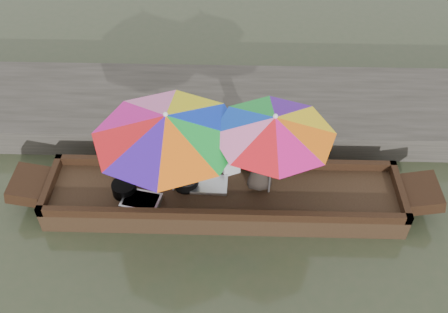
{
  "coord_description": "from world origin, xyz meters",
  "views": [
    {
      "loc": [
        0.15,
        -5.26,
        6.14
      ],
      "look_at": [
        0.0,
        0.1,
        1.0
      ],
      "focal_mm": 40.0,
      "sensor_mm": 36.0,
      "label": 1
    }
  ],
  "objects_px": {
    "tray_scallop": "(209,185)",
    "cooking_pot": "(124,188)",
    "charcoal_grill": "(186,182)",
    "tray_crayfish": "(141,201)",
    "umbrella_bow": "(170,154)",
    "supply_bag": "(230,165)",
    "umbrella_stern": "(272,156)",
    "vendor": "(261,162)",
    "boat_hull": "(224,198)"
  },
  "relations": [
    {
      "from": "cooking_pot",
      "to": "supply_bag",
      "type": "distance_m",
      "value": 1.71
    },
    {
      "from": "supply_bag",
      "to": "umbrella_bow",
      "type": "height_order",
      "value": "umbrella_bow"
    },
    {
      "from": "cooking_pot",
      "to": "vendor",
      "type": "height_order",
      "value": "vendor"
    },
    {
      "from": "charcoal_grill",
      "to": "supply_bag",
      "type": "distance_m",
      "value": 0.77
    },
    {
      "from": "boat_hull",
      "to": "umbrella_stern",
      "type": "height_order",
      "value": "umbrella_stern"
    },
    {
      "from": "charcoal_grill",
      "to": "umbrella_bow",
      "type": "bearing_deg",
      "value": -153.81
    },
    {
      "from": "charcoal_grill",
      "to": "cooking_pot",
      "type": "bearing_deg",
      "value": -169.14
    },
    {
      "from": "cooking_pot",
      "to": "tray_scallop",
      "type": "distance_m",
      "value": 1.32
    },
    {
      "from": "tray_crayfish",
      "to": "supply_bag",
      "type": "height_order",
      "value": "supply_bag"
    },
    {
      "from": "boat_hull",
      "to": "cooking_pot",
      "type": "bearing_deg",
      "value": -176.92
    },
    {
      "from": "tray_crayfish",
      "to": "supply_bag",
      "type": "xyz_separation_m",
      "value": [
        1.34,
        0.74,
        0.09
      ]
    },
    {
      "from": "tray_crayfish",
      "to": "charcoal_grill",
      "type": "relative_size",
      "value": 1.49
    },
    {
      "from": "boat_hull",
      "to": "umbrella_stern",
      "type": "relative_size",
      "value": 3.15
    },
    {
      "from": "tray_crayfish",
      "to": "tray_scallop",
      "type": "xyz_separation_m",
      "value": [
        1.02,
        0.39,
        -0.01
      ]
    },
    {
      "from": "tray_scallop",
      "to": "supply_bag",
      "type": "distance_m",
      "value": 0.48
    },
    {
      "from": "cooking_pot",
      "to": "tray_crayfish",
      "type": "height_order",
      "value": "cooking_pot"
    },
    {
      "from": "supply_bag",
      "to": "vendor",
      "type": "distance_m",
      "value": 0.7
    },
    {
      "from": "vendor",
      "to": "tray_scallop",
      "type": "bearing_deg",
      "value": -0.47
    },
    {
      "from": "tray_crayfish",
      "to": "umbrella_bow",
      "type": "height_order",
      "value": "umbrella_bow"
    },
    {
      "from": "cooking_pot",
      "to": "umbrella_stern",
      "type": "relative_size",
      "value": 0.22
    },
    {
      "from": "tray_scallop",
      "to": "charcoal_grill",
      "type": "xyz_separation_m",
      "value": [
        -0.36,
        -0.0,
        0.06
      ]
    },
    {
      "from": "boat_hull",
      "to": "tray_crayfish",
      "type": "height_order",
      "value": "tray_crayfish"
    },
    {
      "from": "umbrella_bow",
      "to": "tray_crayfish",
      "type": "bearing_deg",
      "value": -147.38
    },
    {
      "from": "cooking_pot",
      "to": "tray_crayfish",
      "type": "xyz_separation_m",
      "value": [
        0.29,
        -0.21,
        -0.05
      ]
    },
    {
      "from": "vendor",
      "to": "umbrella_stern",
      "type": "height_order",
      "value": "umbrella_stern"
    },
    {
      "from": "boat_hull",
      "to": "cooking_pot",
      "type": "xyz_separation_m",
      "value": [
        -1.54,
        -0.08,
        0.27
      ]
    },
    {
      "from": "boat_hull",
      "to": "cooking_pot",
      "type": "relative_size",
      "value": 14.63
    },
    {
      "from": "cooking_pot",
      "to": "charcoal_grill",
      "type": "height_order",
      "value": "cooking_pot"
    },
    {
      "from": "vendor",
      "to": "supply_bag",
      "type": "bearing_deg",
      "value": -37.15
    },
    {
      "from": "tray_crayfish",
      "to": "tray_scallop",
      "type": "bearing_deg",
      "value": 21.09
    },
    {
      "from": "vendor",
      "to": "umbrella_bow",
      "type": "relative_size",
      "value": 0.49
    },
    {
      "from": "tray_scallop",
      "to": "umbrella_bow",
      "type": "distance_m",
      "value": 0.94
    },
    {
      "from": "tray_crayfish",
      "to": "supply_bag",
      "type": "distance_m",
      "value": 1.53
    },
    {
      "from": "boat_hull",
      "to": "supply_bag",
      "type": "bearing_deg",
      "value": 79.25
    },
    {
      "from": "tray_scallop",
      "to": "umbrella_stern",
      "type": "xyz_separation_m",
      "value": [
        0.93,
        -0.1,
        0.74
      ]
    },
    {
      "from": "umbrella_bow",
      "to": "umbrella_stern",
      "type": "bearing_deg",
      "value": 0.0
    },
    {
      "from": "tray_crayfish",
      "to": "tray_scallop",
      "type": "height_order",
      "value": "tray_crayfish"
    },
    {
      "from": "umbrella_stern",
      "to": "tray_crayfish",
      "type": "bearing_deg",
      "value": -171.48
    },
    {
      "from": "tray_scallop",
      "to": "cooking_pot",
      "type": "bearing_deg",
      "value": -172.03
    },
    {
      "from": "tray_crayfish",
      "to": "umbrella_stern",
      "type": "distance_m",
      "value": 2.1
    },
    {
      "from": "tray_crayfish",
      "to": "supply_bag",
      "type": "bearing_deg",
      "value": 29.05
    },
    {
      "from": "tray_scallop",
      "to": "vendor",
      "type": "height_order",
      "value": "vendor"
    },
    {
      "from": "charcoal_grill",
      "to": "vendor",
      "type": "relative_size",
      "value": 0.36
    },
    {
      "from": "boat_hull",
      "to": "charcoal_grill",
      "type": "relative_size",
      "value": 14.39
    },
    {
      "from": "cooking_pot",
      "to": "charcoal_grill",
      "type": "xyz_separation_m",
      "value": [
        0.94,
        0.18,
        -0.01
      ]
    },
    {
      "from": "charcoal_grill",
      "to": "umbrella_stern",
      "type": "relative_size",
      "value": 0.22
    },
    {
      "from": "tray_crayfish",
      "to": "umbrella_stern",
      "type": "height_order",
      "value": "umbrella_stern"
    },
    {
      "from": "cooking_pot",
      "to": "supply_bag",
      "type": "bearing_deg",
      "value": 18.17
    },
    {
      "from": "boat_hull",
      "to": "vendor",
      "type": "bearing_deg",
      "value": 12.84
    },
    {
      "from": "tray_crayfish",
      "to": "vendor",
      "type": "bearing_deg",
      "value": 13.06
    }
  ]
}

